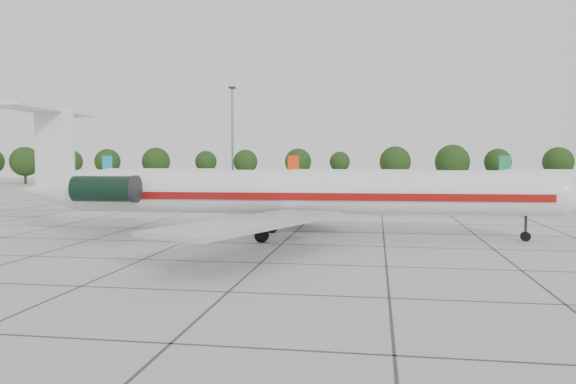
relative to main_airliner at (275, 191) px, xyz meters
name	(u,v)px	position (x,y,z in m)	size (l,w,h in m)	color
ground	(296,231)	(1.17, 4.20, -3.96)	(260.00, 260.00, 0.00)	#B5B5AD
apron_joints	(314,215)	(1.17, 19.20, -3.95)	(170.00, 170.00, 0.02)	#383838
main_airliner	(275,191)	(0.00, 0.00, 0.00)	(47.80, 37.52, 11.20)	silver
bg_airliner_b	(161,175)	(-40.91, 76.93, -1.05)	(28.24, 27.20, 7.40)	silver
bg_airliner_c	(355,177)	(4.04, 72.38, -1.05)	(28.24, 27.20, 7.40)	silver
bg_airliner_d	(571,177)	(48.84, 78.65, -1.05)	(28.24, 27.20, 7.40)	silver
tree_line	(298,162)	(-10.51, 89.20, 2.03)	(249.86, 8.44, 10.22)	#332114
floodlight_mast	(232,130)	(-28.83, 96.20, 10.33)	(1.60, 1.60, 25.45)	slate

